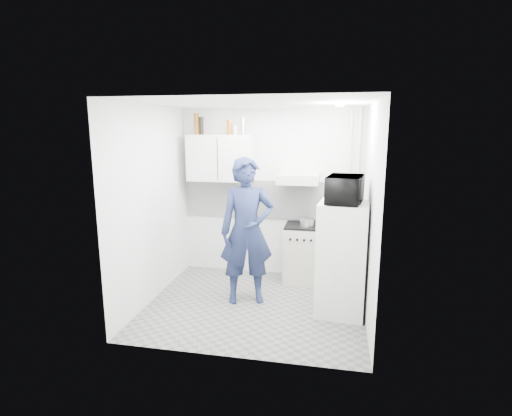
# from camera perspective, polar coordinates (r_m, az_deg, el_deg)

# --- Properties ---
(floor) EXTENTS (2.80, 2.80, 0.00)m
(floor) POSITION_cam_1_polar(r_m,az_deg,el_deg) (5.45, -0.14, -13.65)
(floor) COLOR slate
(floor) RESTS_ON ground
(ceiling) EXTENTS (2.80, 2.80, 0.00)m
(ceiling) POSITION_cam_1_polar(r_m,az_deg,el_deg) (4.94, -0.16, 14.82)
(ceiling) COLOR white
(ceiling) RESTS_ON wall_back
(wall_back) EXTENTS (2.80, 0.00, 2.80)m
(wall_back) POSITION_cam_1_polar(r_m,az_deg,el_deg) (6.24, 2.11, 2.14)
(wall_back) COLOR silver
(wall_back) RESTS_ON floor
(wall_left) EXTENTS (0.00, 2.60, 2.60)m
(wall_left) POSITION_cam_1_polar(r_m,az_deg,el_deg) (5.48, -14.66, 0.45)
(wall_left) COLOR silver
(wall_left) RESTS_ON floor
(wall_right) EXTENTS (0.00, 2.60, 2.60)m
(wall_right) POSITION_cam_1_polar(r_m,az_deg,el_deg) (4.96, 15.93, -0.76)
(wall_right) COLOR silver
(wall_right) RESTS_ON floor
(person) EXTENTS (0.81, 0.65, 1.94)m
(person) POSITION_cam_1_polar(r_m,az_deg,el_deg) (5.25, -1.31, -3.33)
(person) COLOR #1B2445
(person) RESTS_ON floor
(stove) EXTENTS (0.53, 0.53, 0.84)m
(stove) POSITION_cam_1_polar(r_m,az_deg,el_deg) (6.15, 6.55, -6.51)
(stove) COLOR beige
(stove) RESTS_ON floor
(fridge) EXTENTS (0.64, 0.64, 1.42)m
(fridge) POSITION_cam_1_polar(r_m,az_deg,el_deg) (5.09, 12.18, -7.13)
(fridge) COLOR silver
(fridge) RESTS_ON floor
(stove_top) EXTENTS (0.51, 0.51, 0.03)m
(stove_top) POSITION_cam_1_polar(r_m,az_deg,el_deg) (6.03, 6.64, -2.55)
(stove_top) COLOR black
(stove_top) RESTS_ON stove
(saucepan) EXTENTS (0.20, 0.20, 0.11)m
(saucepan) POSITION_cam_1_polar(r_m,az_deg,el_deg) (5.95, 7.27, -2.05)
(saucepan) COLOR silver
(saucepan) RESTS_ON stove_top
(microwave) EXTENTS (0.64, 0.48, 0.33)m
(microwave) POSITION_cam_1_polar(r_m,az_deg,el_deg) (4.89, 12.61, 2.62)
(microwave) COLOR black
(microwave) RESTS_ON fridge
(bottle_a) EXTENTS (0.07, 0.07, 0.32)m
(bottle_a) POSITION_cam_1_polar(r_m,az_deg,el_deg) (6.27, -8.50, 11.80)
(bottle_a) COLOR brown
(bottle_a) RESTS_ON upper_cabinet
(bottle_b) EXTENTS (0.07, 0.07, 0.26)m
(bottle_b) POSITION_cam_1_polar(r_m,az_deg,el_deg) (6.24, -7.81, 11.56)
(bottle_b) COLOR black
(bottle_b) RESTS_ON upper_cabinet
(canister_a) EXTENTS (0.09, 0.09, 0.22)m
(canister_a) POSITION_cam_1_polar(r_m,az_deg,el_deg) (6.11, -3.80, 11.43)
(canister_a) COLOR brown
(canister_a) RESTS_ON upper_cabinet
(canister_b) EXTENTS (0.07, 0.07, 0.14)m
(canister_b) POSITION_cam_1_polar(r_m,az_deg,el_deg) (6.09, -2.98, 11.05)
(canister_b) COLOR #B2B7BC
(canister_b) RESTS_ON upper_cabinet
(bottle_e) EXTENTS (0.06, 0.06, 0.26)m
(bottle_e) POSITION_cam_1_polar(r_m,az_deg,el_deg) (6.06, -1.92, 11.63)
(bottle_e) COLOR silver
(bottle_e) RESTS_ON upper_cabinet
(upper_cabinet) EXTENTS (1.00, 0.35, 0.70)m
(upper_cabinet) POSITION_cam_1_polar(r_m,az_deg,el_deg) (6.17, -5.06, 7.14)
(upper_cabinet) COLOR silver
(upper_cabinet) RESTS_ON wall_back
(range_hood) EXTENTS (0.60, 0.50, 0.14)m
(range_hood) POSITION_cam_1_polar(r_m,az_deg,el_deg) (5.90, 6.07, 4.19)
(range_hood) COLOR beige
(range_hood) RESTS_ON wall_back
(backsplash) EXTENTS (2.74, 0.03, 0.60)m
(backsplash) POSITION_cam_1_polar(r_m,az_deg,el_deg) (6.24, 2.09, 1.21)
(backsplash) COLOR white
(backsplash) RESTS_ON wall_back
(pipe_a) EXTENTS (0.05, 0.05, 2.60)m
(pipe_a) POSITION_cam_1_polar(r_m,az_deg,el_deg) (6.10, 14.15, 1.57)
(pipe_a) COLOR beige
(pipe_a) RESTS_ON floor
(pipe_b) EXTENTS (0.04, 0.04, 2.60)m
(pipe_b) POSITION_cam_1_polar(r_m,az_deg,el_deg) (6.09, 13.02, 1.61)
(pipe_b) COLOR beige
(pipe_b) RESTS_ON floor
(ceiling_spot_fixture) EXTENTS (0.10, 0.10, 0.02)m
(ceiling_spot_fixture) POSITION_cam_1_polar(r_m,az_deg,el_deg) (5.04, 11.89, 14.17)
(ceiling_spot_fixture) COLOR white
(ceiling_spot_fixture) RESTS_ON ceiling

